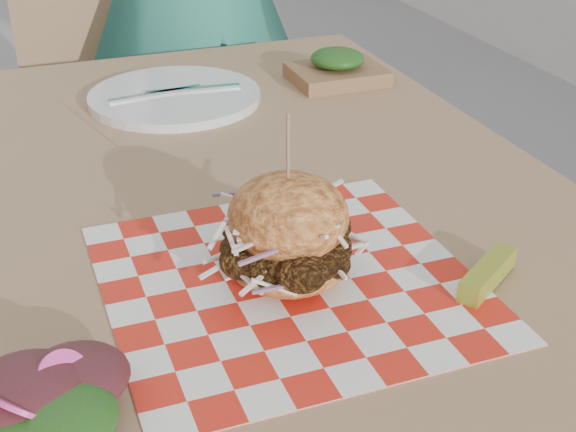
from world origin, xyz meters
The scene contains 8 objects.
patio_table centered at (-0.15, 0.31, 0.67)m, with size 0.80×1.20×0.75m.
patio_chair centered at (-0.12, 1.30, 0.55)m, with size 0.53×0.54×0.95m.
paper_liner centered at (-0.17, 0.10, 0.75)m, with size 0.36×0.36×0.00m, color red.
sandwich centered at (-0.17, 0.10, 0.80)m, with size 0.16×0.16×0.18m.
pickle_spear centered at (0.02, 0.03, 0.76)m, with size 0.10×0.02×0.02m, color olive.
side_salad centered at (-0.41, -0.03, 0.76)m, with size 0.13×0.14×0.05m.
place_setting centered at (-0.15, 0.65, 0.76)m, with size 0.27×0.27×0.02m.
kraft_tray centered at (0.13, 0.65, 0.77)m, with size 0.15×0.12×0.06m.
Camera 1 is at (-0.40, -0.53, 1.19)m, focal length 50.00 mm.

